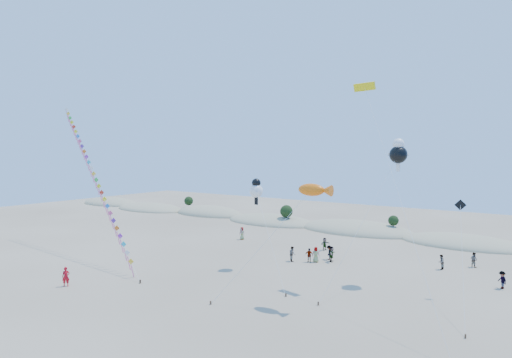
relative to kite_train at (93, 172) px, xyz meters
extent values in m
plane|color=#85745C|center=(21.75, -12.02, -10.25)|extent=(160.00, 160.00, 0.00)
ellipsoid|color=tan|center=(-42.25, 33.58, -10.25)|extent=(17.00, 9.35, 3.20)
ellipsoid|color=#163714|center=(-42.25, 33.58, -9.37)|extent=(13.60, 6.12, 0.68)
ellipsoid|color=tan|center=(-26.25, 32.18, -10.25)|extent=(18.00, 9.90, 2.80)
ellipsoid|color=#163714|center=(-26.25, 32.18, -9.48)|extent=(14.40, 6.48, 0.72)
ellipsoid|color=tan|center=(-10.25, 33.98, -10.25)|extent=(16.00, 8.80, 3.60)
ellipsoid|color=#163714|center=(-10.25, 33.98, -9.26)|extent=(12.80, 5.76, 0.64)
ellipsoid|color=tan|center=(5.75, 32.58, -10.25)|extent=(17.60, 9.68, 3.00)
ellipsoid|color=#163714|center=(5.75, 32.58, -9.42)|extent=(14.08, 6.34, 0.70)
ellipsoid|color=tan|center=(21.75, 33.28, -10.25)|extent=(19.00, 10.45, 3.40)
ellipsoid|color=#163714|center=(21.75, 33.28, -9.31)|extent=(15.20, 6.84, 0.76)
ellipsoid|color=tan|center=(37.75, 31.88, -10.25)|extent=(16.40, 9.02, 2.80)
ellipsoid|color=#163714|center=(37.75, 31.88, -9.48)|extent=(13.12, 5.90, 0.66)
sphere|color=black|center=(-16.25, 34.18, -7.89)|extent=(1.90, 1.90, 1.90)
sphere|color=black|center=(9.75, 31.38, -7.77)|extent=(2.20, 2.20, 2.20)
sphere|color=black|center=(27.75, 33.38, -8.01)|extent=(1.60, 1.60, 1.60)
cube|color=#3F2D1E|center=(14.98, -5.29, -10.07)|extent=(0.12, 0.12, 0.35)
cylinder|color=silver|center=(1.07, -0.39, -0.64)|extent=(27.84, 9.82, 19.23)
cube|color=yellow|center=(12.61, -4.45, -8.61)|extent=(1.23, 0.48, 1.30)
cube|color=pink|center=(12.79, -4.40, -9.71)|extent=(0.19, 0.45, 1.55)
cube|color=white|center=(11.59, -4.09, -7.91)|extent=(1.23, 0.48, 1.30)
cube|color=pink|center=(11.77, -4.04, -9.01)|extent=(0.19, 0.45, 1.55)
cube|color=#1BB5CE|center=(10.57, -3.73, -7.20)|extent=(1.23, 0.48, 1.30)
cube|color=pink|center=(10.75, -3.68, -8.30)|extent=(0.19, 0.45, 1.55)
cube|color=purple|center=(9.55, -3.38, -6.50)|extent=(1.23, 0.48, 1.30)
cube|color=pink|center=(9.73, -3.33, -7.60)|extent=(0.19, 0.45, 1.55)
cube|color=orange|center=(8.53, -3.02, -5.80)|extent=(1.23, 0.48, 1.30)
cube|color=pink|center=(8.71, -2.97, -6.90)|extent=(0.19, 0.45, 1.55)
cube|color=#60279E|center=(7.52, -2.66, -5.09)|extent=(1.23, 0.48, 1.30)
cube|color=pink|center=(7.70, -2.61, -6.19)|extent=(0.19, 0.45, 1.55)
cube|color=#FF508A|center=(6.50, -2.30, -4.39)|extent=(1.23, 0.48, 1.30)
cube|color=pink|center=(6.68, -2.25, -5.49)|extent=(0.19, 0.45, 1.55)
cube|color=#1A7CDD|center=(5.48, -1.94, -3.69)|extent=(1.23, 0.48, 1.30)
cube|color=pink|center=(5.66, -1.89, -4.79)|extent=(0.19, 0.45, 1.55)
cube|color=#FFF21A|center=(4.46, -1.58, -2.99)|extent=(1.23, 0.48, 1.30)
cube|color=pink|center=(4.64, -1.53, -4.09)|extent=(0.19, 0.45, 1.55)
cube|color=red|center=(3.44, -1.22, -2.28)|extent=(1.23, 0.48, 1.30)
cube|color=pink|center=(3.62, -1.17, -3.38)|extent=(0.19, 0.45, 1.55)
cube|color=yellow|center=(2.43, -0.87, -1.58)|extent=(1.23, 0.48, 1.30)
cube|color=pink|center=(2.61, -0.82, -2.68)|extent=(0.19, 0.45, 1.55)
cube|color=green|center=(1.41, -0.51, -0.88)|extent=(1.23, 0.48, 1.30)
cube|color=pink|center=(1.59, -0.46, -1.98)|extent=(0.19, 0.45, 1.55)
cube|color=yellow|center=(0.39, -0.15, -0.17)|extent=(1.23, 0.48, 1.30)
cube|color=pink|center=(0.57, -0.10, -1.27)|extent=(0.19, 0.45, 1.55)
cube|color=white|center=(-0.63, 0.21, 0.53)|extent=(1.23, 0.48, 1.30)
cube|color=pink|center=(-0.45, 0.26, -0.57)|extent=(0.19, 0.45, 1.55)
cube|color=#1BB5CE|center=(-1.64, 0.57, 1.23)|extent=(1.23, 0.48, 1.30)
cube|color=pink|center=(-1.46, 0.62, 0.13)|extent=(0.19, 0.45, 1.55)
cube|color=purple|center=(-2.66, 0.93, 1.94)|extent=(1.23, 0.48, 1.30)
cube|color=pink|center=(-2.48, 0.98, 0.84)|extent=(0.19, 0.45, 1.55)
cube|color=orange|center=(-3.68, 1.28, 2.64)|extent=(1.23, 0.48, 1.30)
cube|color=pink|center=(-3.50, 1.33, 1.54)|extent=(0.19, 0.45, 1.55)
cube|color=#60279E|center=(-4.70, 1.64, 3.34)|extent=(1.23, 0.48, 1.30)
cube|color=pink|center=(-4.52, 1.69, 2.24)|extent=(0.19, 0.45, 1.55)
cube|color=#FF508A|center=(-5.72, 2.00, 4.04)|extent=(1.23, 0.48, 1.30)
cube|color=pink|center=(-5.54, 2.05, 2.94)|extent=(0.19, 0.45, 1.55)
cube|color=#1A7CDD|center=(-6.73, 2.36, 4.75)|extent=(1.23, 0.48, 1.30)
cube|color=pink|center=(-6.55, 2.41, 3.65)|extent=(0.19, 0.45, 1.55)
cube|color=#FFF21A|center=(-7.75, 2.72, 5.45)|extent=(1.23, 0.48, 1.30)
cube|color=pink|center=(-7.57, 2.77, 4.35)|extent=(0.19, 0.45, 1.55)
cube|color=red|center=(-8.77, 3.08, 6.15)|extent=(1.23, 0.48, 1.30)
cube|color=pink|center=(-8.59, 3.13, 5.05)|extent=(0.19, 0.45, 1.55)
cube|color=yellow|center=(-9.79, 3.44, 6.86)|extent=(1.23, 0.48, 1.30)
cube|color=pink|center=(-9.61, 3.49, 5.76)|extent=(0.19, 0.45, 1.55)
cube|color=green|center=(-10.81, 3.79, 7.56)|extent=(1.23, 0.48, 1.30)
cube|color=pink|center=(-10.63, 3.84, 6.46)|extent=(0.19, 0.45, 1.55)
cube|color=yellow|center=(-11.82, 4.15, 8.26)|extent=(1.23, 0.48, 1.30)
cube|color=pink|center=(-11.64, 4.20, 7.16)|extent=(0.19, 0.45, 1.55)
cube|color=white|center=(-12.84, 4.51, 8.97)|extent=(1.23, 0.48, 1.30)
cube|color=pink|center=(-12.66, 4.56, 7.87)|extent=(0.19, 0.45, 1.55)
cube|color=#3F2D1E|center=(24.43, -5.78, -10.10)|extent=(0.10, 0.10, 0.30)
cylinder|color=silver|center=(27.80, -3.25, -5.42)|extent=(6.78, 5.08, 9.66)
ellipsoid|color=orange|center=(31.18, -0.73, -0.60)|extent=(2.39, 1.05, 1.05)
cone|color=orange|center=(32.52, -0.73, -0.60)|extent=(0.96, 0.96, 0.96)
cube|color=#3F2D1E|center=(28.64, -0.52, -10.10)|extent=(0.10, 0.10, 0.30)
cylinder|color=silver|center=(24.75, 2.80, -5.99)|extent=(7.82, 6.66, 8.54)
sphere|color=white|center=(20.85, 6.11, -1.73)|extent=(1.47, 1.47, 1.47)
sphere|color=black|center=(20.85, 6.11, -0.85)|extent=(0.98, 0.98, 0.98)
cube|color=black|center=(20.85, 6.11, -2.87)|extent=(0.35, 0.18, 0.80)
cube|color=#3F2D1E|center=(31.95, -0.81, -10.10)|extent=(0.10, 0.10, 0.30)
cylinder|color=silver|center=(33.59, 4.47, -3.98)|extent=(3.29, 10.59, 12.56)
sphere|color=black|center=(35.22, 9.75, 2.29)|extent=(1.72, 1.72, 1.72)
sphere|color=white|center=(35.22, 9.75, 3.32)|extent=(1.12, 1.12, 1.12)
cube|color=white|center=(35.22, 9.75, 1.03)|extent=(0.35, 0.18, 0.80)
cube|color=white|center=(34.52, 9.75, 2.29)|extent=(0.60, 0.15, 0.25)
cube|color=white|center=(35.92, 9.75, 2.29)|extent=(0.60, 0.15, 0.25)
cylinder|color=silver|center=(37.90, 0.84, -0.73)|extent=(10.75, 13.24, 19.05)
cube|color=yellow|center=(32.54, 7.45, 8.78)|extent=(2.27, 0.93, 0.80)
cube|color=black|center=(32.54, 7.47, 8.78)|extent=(2.20, 0.56, 0.19)
cube|color=#3F2D1E|center=(43.12, -0.79, -10.10)|extent=(0.10, 0.10, 0.30)
cylinder|color=silver|center=(42.07, 4.07, -6.21)|extent=(2.13, 9.73, 8.10)
cube|color=black|center=(41.02, 8.92, -2.16)|extent=(0.97, 0.29, 1.00)
imported|color=#B70E1A|center=(9.91, -9.94, -9.32)|extent=(0.78, 0.81, 1.86)
imported|color=slate|center=(22.93, 10.55, -9.37)|extent=(1.07, 1.07, 1.75)
imported|color=slate|center=(25.38, 11.76, -9.36)|extent=(1.03, 0.87, 1.78)
imported|color=slate|center=(24.73, 11.31, -9.43)|extent=(1.04, 0.73, 1.64)
imported|color=slate|center=(26.11, 13.76, -9.41)|extent=(0.92, 1.22, 1.68)
imported|color=slate|center=(26.79, 12.98, -9.34)|extent=(0.98, 1.77, 1.82)
imported|color=slate|center=(40.80, 19.84, -9.42)|extent=(1.00, 0.93, 1.65)
imported|color=slate|center=(38.02, 16.73, -9.43)|extent=(0.71, 0.86, 1.64)
imported|color=slate|center=(10.58, 17.26, -9.34)|extent=(0.93, 0.64, 1.82)
imported|color=slate|center=(44.13, 12.96, -9.42)|extent=(1.15, 1.22, 1.66)
imported|color=slate|center=(23.57, 17.89, -9.42)|extent=(0.95, 1.60, 1.65)
camera|label=1|loc=(47.59, -32.48, 2.51)|focal=30.00mm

